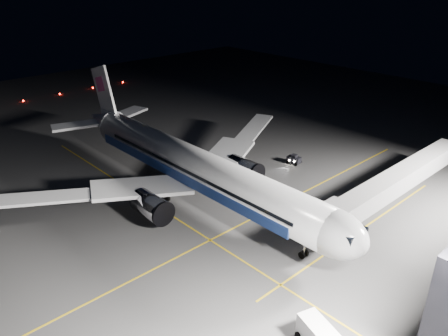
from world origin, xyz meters
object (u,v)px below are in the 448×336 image
at_px(airliner, 191,165).
at_px(safety_cone_a, 265,191).
at_px(safety_cone_b, 217,175).
at_px(safety_cone_c, 210,164).
at_px(baggage_tug, 294,159).
at_px(jet_bridge, 394,183).

relative_size(airliner, safety_cone_a, 96.84).
relative_size(airliner, safety_cone_b, 105.47).
relative_size(safety_cone_a, safety_cone_b, 1.09).
xyz_separation_m(airliner, safety_cone_c, (-6.61, 9.42, -4.83)).
relative_size(baggage_tug, safety_cone_b, 4.45).
bearing_deg(safety_cone_b, jet_bridge, 22.69).
bearing_deg(safety_cone_c, airliner, -54.95).
xyz_separation_m(jet_bridge, safety_cone_a, (-16.00, -9.16, -4.26)).
height_order(jet_bridge, safety_cone_b, jet_bridge).
distance_m(baggage_tug, safety_cone_b, 14.86).
bearing_deg(safety_cone_b, baggage_tug, 68.87).
xyz_separation_m(airliner, jet_bridge, (23.08, 18.06, -0.58)).
bearing_deg(airliner, safety_cone_a, 51.50).
bearing_deg(jet_bridge, safety_cone_c, -163.78).
bearing_deg(airliner, baggage_tug, 82.26).
relative_size(jet_bridge, safety_cone_a, 54.18).
relative_size(jet_bridge, safety_cone_b, 59.01).
bearing_deg(safety_cone_a, baggage_tug, 108.76).
height_order(airliner, safety_cone_b, airliner).
bearing_deg(safety_cone_c, safety_cone_a, -2.20).
height_order(jet_bridge, safety_cone_a, jet_bridge).
bearing_deg(baggage_tug, safety_cone_a, -80.05).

